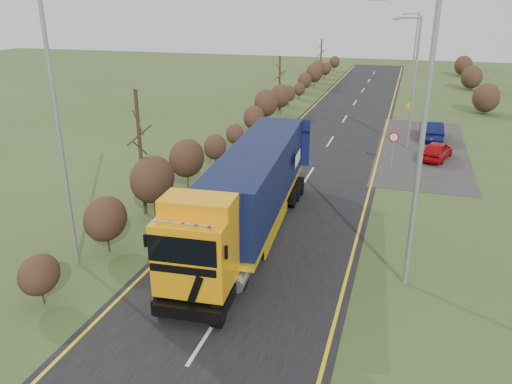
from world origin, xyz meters
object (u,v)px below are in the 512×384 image
at_px(car_blue_sedan, 431,130).
at_px(streetlight_near, 418,135).
at_px(speed_sign, 393,143).
at_px(lorry, 250,190).
at_px(car_red_hatchback, 437,151).

distance_m(car_blue_sedan, streetlight_near, 22.59).
bearing_deg(car_blue_sedan, speed_sign, 69.67).
distance_m(car_blue_sedan, speed_sign, 8.44).
bearing_deg(speed_sign, lorry, -114.27).
bearing_deg(speed_sign, car_blue_sedan, 72.64).
relative_size(lorry, car_red_hatchback, 4.02).
bearing_deg(streetlight_near, speed_sign, 94.28).
relative_size(car_blue_sedan, speed_sign, 1.84).
bearing_deg(streetlight_near, car_blue_sedan, 86.21).
height_order(car_red_hatchback, streetlight_near, streetlight_near).
xyz_separation_m(lorry, speed_sign, (5.41, 12.00, -0.65)).
distance_m(lorry, car_blue_sedan, 21.58).
relative_size(lorry, car_blue_sedan, 3.41).
bearing_deg(speed_sign, streetlight_near, -85.72).
height_order(lorry, car_red_hatchback, lorry).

